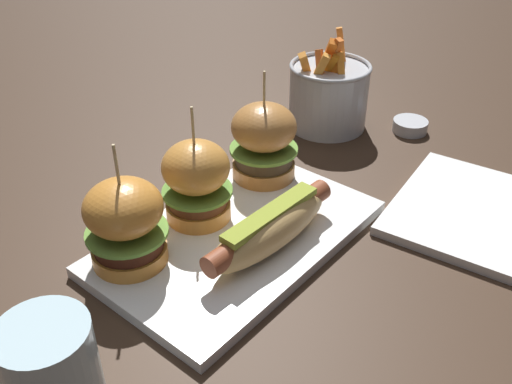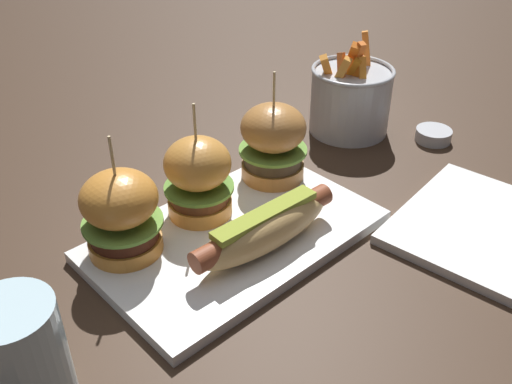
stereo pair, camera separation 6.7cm
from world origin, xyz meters
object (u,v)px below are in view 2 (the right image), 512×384
object	(u,v)px
fries_bucket	(350,99)
sauce_ramekin	(433,135)
slider_left	(121,213)
platter_main	(236,236)
slider_right	(273,141)
side_plate	(495,232)
slider_center	(198,177)
water_glass	(24,363)
hot_dog	(265,228)

from	to	relation	value
fries_bucket	sauce_ramekin	xyz separation A→B (m)	(0.07, -0.11, -0.04)
slider_left	fries_bucket	size ratio (longest dim) A/B	0.96
platter_main	slider_right	size ratio (longest dim) A/B	2.24
fries_bucket	side_plate	bearing A→B (deg)	-106.47
sauce_ramekin	slider_center	bearing A→B (deg)	168.28
fries_bucket	water_glass	distance (m)	0.61
slider_left	slider_center	bearing A→B (deg)	-0.20
platter_main	hot_dog	bearing A→B (deg)	-82.83
hot_dog	water_glass	xyz separation A→B (m)	(-0.28, -0.01, 0.02)
slider_right	fries_bucket	world-z (taller)	slider_right
slider_center	side_plate	bearing A→B (deg)	-48.18
slider_right	sauce_ramekin	size ratio (longest dim) A/B	2.72
slider_left	slider_center	size ratio (longest dim) A/B	0.99
slider_center	side_plate	distance (m)	0.36
slider_left	water_glass	size ratio (longest dim) A/B	1.22
side_plate	water_glass	world-z (taller)	water_glass
hot_dog	fries_bucket	size ratio (longest dim) A/B	1.30
slider_left	side_plate	distance (m)	0.44
fries_bucket	sauce_ramekin	size ratio (longest dim) A/B	2.74
platter_main	hot_dog	xyz separation A→B (m)	(0.01, -0.04, 0.03)
slider_right	water_glass	distance (m)	0.41
slider_center	water_glass	distance (m)	0.29
platter_main	slider_right	bearing A→B (deg)	25.95
side_plate	platter_main	bearing A→B (deg)	138.21
side_plate	water_glass	distance (m)	0.53
platter_main	hot_dog	world-z (taller)	hot_dog
hot_dog	sauce_ramekin	world-z (taller)	hot_dog
hot_dog	sauce_ramekin	xyz separation A→B (m)	(0.38, 0.02, -0.03)
slider_left	side_plate	xyz separation A→B (m)	(0.34, -0.27, -0.06)
sauce_ramekin	hot_dog	bearing A→B (deg)	-176.87
water_glass	slider_center	bearing A→B (deg)	23.22
platter_main	side_plate	bearing A→B (deg)	-41.79
water_glass	side_plate	bearing A→B (deg)	-16.38
fries_bucket	sauce_ramekin	bearing A→B (deg)	-58.92
fries_bucket	slider_center	bearing A→B (deg)	-174.40
platter_main	sauce_ramekin	bearing A→B (deg)	-3.44
platter_main	slider_left	size ratio (longest dim) A/B	2.31
hot_dog	slider_right	size ratio (longest dim) A/B	1.31
slider_left	slider_right	world-z (taller)	slider_right
slider_left	slider_right	xyz separation A→B (m)	(0.23, -0.00, 0.00)
slider_center	platter_main	bearing A→B (deg)	-84.36
sauce_ramekin	fries_bucket	bearing A→B (deg)	121.08
sauce_ramekin	side_plate	xyz separation A→B (m)	(-0.16, -0.18, -0.00)
sauce_ramekin	side_plate	world-z (taller)	sauce_ramekin
hot_dog	fries_bucket	distance (m)	0.34
slider_center	fries_bucket	xyz separation A→B (m)	(0.32, 0.03, -0.01)
slider_right	sauce_ramekin	distance (m)	0.29
platter_main	water_glass	size ratio (longest dim) A/B	2.81
slider_right	water_glass	bearing A→B (deg)	-163.72
slider_center	water_glass	bearing A→B (deg)	-156.78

